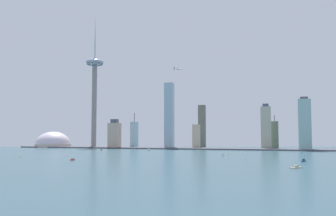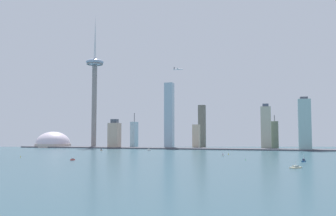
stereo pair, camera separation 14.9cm
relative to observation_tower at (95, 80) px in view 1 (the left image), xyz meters
The scene contains 22 objects.
ground_plane 588.11m from the observation_tower, 68.52° to the right, with size 6000.00×6000.00×0.00m, color #345663.
waterfront_pier 270.26m from the observation_tower, ahead, with size 770.57×62.67×2.78m, color #4E4E57.
observation_tower is the anchor object (origin of this frame).
stadium_dome 202.13m from the observation_tower, behind, with size 92.35×92.35×62.19m.
skyscraper_0 445.71m from the observation_tower, ahead, with size 22.15×17.86×103.67m.
skyscraper_1 165.20m from the observation_tower, 24.80° to the right, with size 25.47×24.20×70.30m.
skyscraper_2 221.56m from the observation_tower, ahead, with size 20.83×19.05×159.61m.
skyscraper_3 303.26m from the observation_tower, 17.37° to the left, with size 17.75×14.11×108.95m.
skyscraper_4 176.15m from the observation_tower, 19.99° to the left, with size 12.04×26.79×88.82m.
skyscraper_5 303.38m from the observation_tower, ahead, with size 16.32×14.95×57.24m.
skyscraper_6 522.16m from the observation_tower, ahead, with size 25.48×25.75×112.03m.
skyscraper_7 470.67m from the observation_tower, ahead, with size 16.90×23.74×78.60m.
boat_0 498.49m from the observation_tower, 64.56° to the right, with size 3.17×6.91×3.10m.
boat_1 489.81m from the observation_tower, 35.54° to the right, with size 4.60×8.00×3.71m.
boat_2 630.02m from the observation_tower, 36.48° to the right, with size 5.75×11.97×9.62m.
boat_3 679.84m from the observation_tower, 43.78° to the right, with size 12.61×15.01×7.56m.
boat_4 296.37m from the observation_tower, 33.62° to the right, with size 7.88×6.08×4.39m.
boat_5 261.98m from the observation_tower, 56.72° to the right, with size 9.85×12.92×3.68m.
channel_buoy_0 475.95m from the observation_tower, 31.73° to the right, with size 1.07×1.07×2.99m, color yellow.
channel_buoy_1 572.29m from the observation_tower, 40.26° to the right, with size 1.07×1.07×1.56m, color green.
channel_buoy_2 440.12m from the observation_tower, 76.32° to the right, with size 1.16×1.16×2.79m, color yellow.
airplane 221.55m from the observation_tower, ahead, with size 24.41×23.68×7.53m.
Camera 1 is at (256.80, -322.26, 33.69)m, focal length 39.28 mm.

